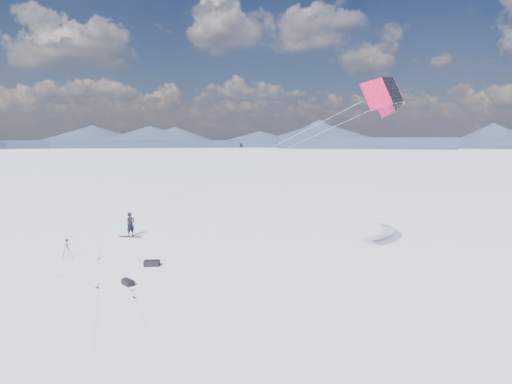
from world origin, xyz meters
The scene contains 9 objects.
ground centered at (0.00, 0.00, 0.00)m, with size 1800.00×1800.00×0.00m, color white.
horizon_hills centered at (0.00, 0.00, 4.28)m, with size 704.00×705.94×9.89m.
snow_tracks centered at (-0.65, -0.35, 0.00)m, with size 14.76×10.25×0.01m.
snowkiter centered at (-1.52, 4.36, 0.00)m, with size 0.61×0.40×1.68m, color black.
snowboard centered at (-1.43, 4.21, 0.02)m, with size 1.53×0.29×0.04m, color maroon.
tripod centered at (-0.91, -0.83, 0.73)m, with size 0.58×0.55×1.13m.
gear_bag_a centered at (4.04, 0.46, 0.16)m, with size 0.87×0.74×0.36m.
gear_bag_b centered at (4.91, -2.00, 0.13)m, with size 0.72×0.47×0.30m.
power_kite centered at (14.60, 5.67, 8.62)m, with size 17.31×5.69×8.32m.
Camera 1 is at (17.59, -13.56, 6.54)m, focal length 26.00 mm.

